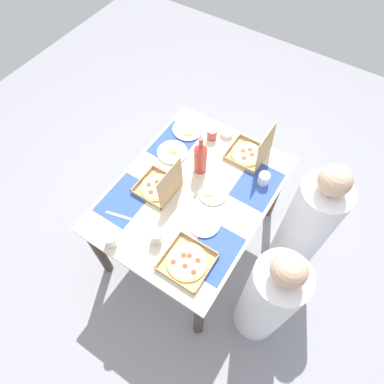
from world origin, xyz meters
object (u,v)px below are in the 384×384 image
pizza_box_edge_far (160,186)px  plate_near_left (204,223)px  cup_clear_right (264,179)px  soda_bottle (200,158)px  plate_near_right (213,193)px  pizza_box_center (251,153)px  plate_far_right (172,152)px  diner_left_seat (305,227)px  diner_right_seat (268,300)px  cup_dark (212,134)px  plate_far_left (188,130)px  pizza_box_corner_left (187,262)px  cup_spare (111,240)px  condiment_bowl (227,133)px  cup_clear_left (156,236)px

pizza_box_edge_far → plate_near_left: (0.05, 0.38, -0.04)m
cup_clear_right → soda_bottle: bearing=-71.6°
plate_near_right → soda_bottle: (-0.12, -0.18, 0.12)m
pizza_box_center → plate_near_right: 0.42m
plate_far_right → diner_left_seat: (-0.09, 1.05, -0.21)m
soda_bottle → diner_right_seat: 1.01m
cup_clear_right → cup_dark: bearing=-107.2°
plate_far_left → cup_clear_right: size_ratio=2.70×
plate_near_right → cup_dark: cup_dark is taller
pizza_box_corner_left → pizza_box_edge_far: pizza_box_edge_far is taller
plate_near_right → plate_near_left: size_ratio=0.97×
plate_near_left → diner_left_seat: (-0.45, 0.56, -0.21)m
cup_dark → cup_spare: size_ratio=0.98×
plate_near_right → condiment_bowl: size_ratio=2.08×
cup_dark → condiment_bowl: cup_dark is taller
cup_spare → diner_right_seat: diner_right_seat is taller
soda_bottle → plate_far_right: bearing=-93.9°
diner_left_seat → condiment_bowl: bearing=-108.9°
cup_dark → diner_right_seat: bearing=49.0°
plate_near_right → plate_far_left: bearing=-130.5°
pizza_box_corner_left → plate_near_left: pizza_box_corner_left is taller
cup_clear_right → diner_left_seat: size_ratio=0.07×
soda_bottle → cup_dark: soda_bottle is taller
soda_bottle → cup_dark: 0.32m
cup_dark → cup_clear_left: bearing=9.1°
plate_far_right → condiment_bowl: bearing=145.9°
plate_far_left → plate_near_left: plate_far_left is taller
plate_far_left → plate_near_left: bearing=40.6°
cup_dark → cup_clear_right: size_ratio=1.00×
pizza_box_edge_far → cup_clear_left: size_ratio=2.96×
plate_near_right → cup_spare: 0.72m
pizza_box_corner_left → cup_clear_right: cup_clear_right is taller
pizza_box_center → plate_near_right: bearing=-8.9°
pizza_box_center → plate_far_right: pizza_box_center is taller
plate_far_left → diner_left_seat: diner_left_seat is taller
cup_spare → pizza_box_center: bearing=159.3°
pizza_box_corner_left → cup_dark: (-0.91, -0.38, 0.03)m
pizza_box_corner_left → cup_clear_left: bearing=-95.3°
cup_clear_right → plate_near_right: bearing=-42.8°
pizza_box_edge_far → condiment_bowl: size_ratio=2.98×
pizza_box_corner_left → plate_near_right: bearing=-166.1°
pizza_box_edge_far → diner_left_seat: diner_left_seat is taller
plate_near_left → cup_clear_right: bearing=160.7°
pizza_box_corner_left → plate_near_right: 0.51m
plate_near_left → diner_right_seat: bearing=76.6°
soda_bottle → diner_right_seat: bearing=59.3°
pizza_box_edge_far → soda_bottle: bearing=155.5°
pizza_box_edge_far → diner_left_seat: 1.05m
pizza_box_corner_left → plate_near_left: bearing=-169.4°
pizza_box_edge_far → cup_dark: bearing=175.0°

